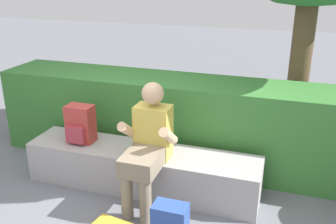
% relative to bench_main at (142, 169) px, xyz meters
% --- Properties ---
extents(ground_plane, '(24.00, 24.00, 0.00)m').
position_rel_bench_main_xyz_m(ground_plane, '(0.00, -0.43, -0.22)').
color(ground_plane, slate).
extents(bench_main, '(2.41, 0.52, 0.43)m').
position_rel_bench_main_xyz_m(bench_main, '(0.00, 0.00, 0.00)').
color(bench_main, '#A09B9A').
rests_on(bench_main, ground).
extents(person_skater, '(0.49, 0.62, 1.18)m').
position_rel_bench_main_xyz_m(person_skater, '(0.16, -0.22, 0.42)').
color(person_skater, gold).
rests_on(person_skater, ground).
extents(backpack_on_bench, '(0.28, 0.23, 0.40)m').
position_rel_bench_main_xyz_m(backpack_on_bench, '(-0.68, -0.01, 0.41)').
color(backpack_on_bench, '#B23833').
rests_on(backpack_on_bench, bench_main).
extents(hedge_row, '(4.79, 0.72, 0.99)m').
position_rel_bench_main_xyz_m(hedge_row, '(0.42, 0.72, 0.28)').
color(hedge_row, '#357230').
rests_on(hedge_row, ground).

